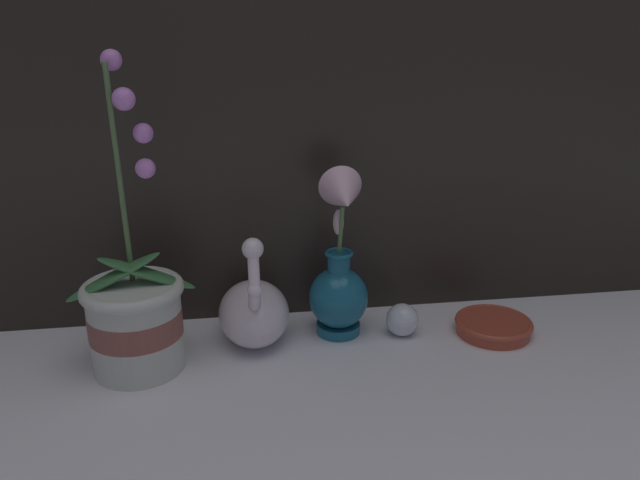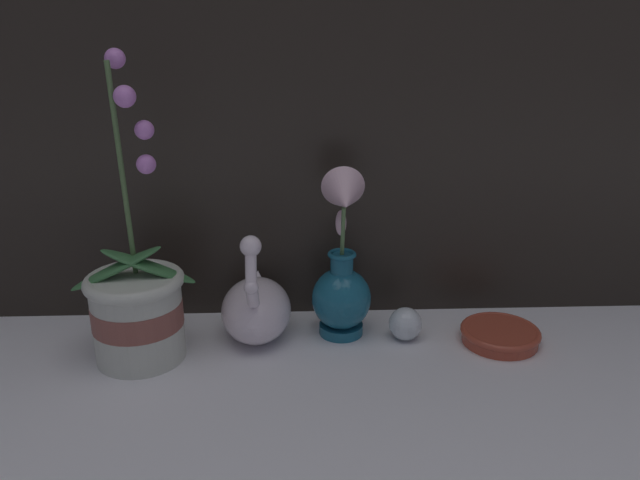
# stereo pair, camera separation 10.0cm
# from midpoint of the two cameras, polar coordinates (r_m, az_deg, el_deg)

# --- Properties ---
(ground_plane) EXTENTS (2.80, 2.80, 0.00)m
(ground_plane) POSITION_cam_midpoint_polar(r_m,az_deg,el_deg) (0.97, 4.45, -13.40)
(ground_plane) COLOR white
(orchid_potted_plant) EXTENTS (0.20, 0.16, 0.49)m
(orchid_potted_plant) POSITION_cam_midpoint_polar(r_m,az_deg,el_deg) (1.03, -13.74, -5.97)
(orchid_potted_plant) COLOR beige
(orchid_potted_plant) RESTS_ON ground_plane
(swan_figurine) EXTENTS (0.12, 0.20, 0.21)m
(swan_figurine) POSITION_cam_midpoint_polar(r_m,az_deg,el_deg) (1.08, -3.22, -6.11)
(swan_figurine) COLOR white
(swan_figurine) RESTS_ON ground_plane
(blue_vase) EXTENTS (0.10, 0.13, 0.30)m
(blue_vase) POSITION_cam_midpoint_polar(r_m,az_deg,el_deg) (1.06, 4.72, -3.52)
(blue_vase) COLOR #195B75
(blue_vase) RESTS_ON ground_plane
(glass_sphere) EXTENTS (0.06, 0.06, 0.06)m
(glass_sphere) POSITION_cam_midpoint_polar(r_m,az_deg,el_deg) (1.10, 10.42, -7.61)
(glass_sphere) COLOR silver
(glass_sphere) RESTS_ON ground_plane
(amber_dish) EXTENTS (0.14, 0.14, 0.03)m
(amber_dish) POSITION_cam_midpoint_polar(r_m,az_deg,el_deg) (1.14, 18.61, -8.22)
(amber_dish) COLOR #A8422D
(amber_dish) RESTS_ON ground_plane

